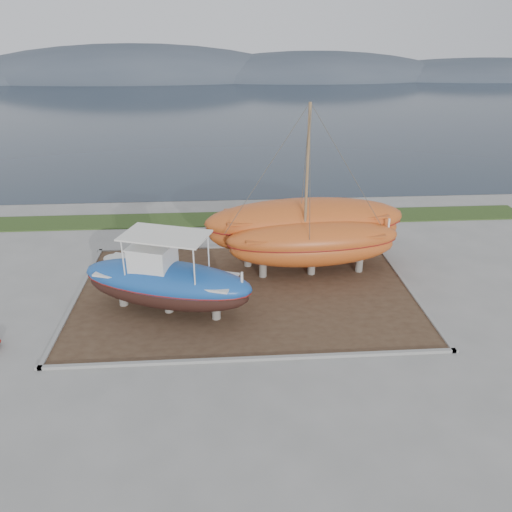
{
  "coord_description": "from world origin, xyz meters",
  "views": [
    {
      "loc": [
        -1.06,
        -20.0,
        13.4
      ],
      "look_at": [
        0.59,
        4.0,
        2.22
      ],
      "focal_mm": 35.0,
      "sensor_mm": 36.0,
      "label": 1
    }
  ],
  "objects_px": {
    "blue_caique": "(166,274)",
    "orange_sailboat": "(315,194)",
    "white_dinghy": "(135,267)",
    "orange_bare_hull": "(305,233)"
  },
  "relations": [
    {
      "from": "white_dinghy",
      "to": "orange_sailboat",
      "type": "distance_m",
      "value": 11.1
    },
    {
      "from": "blue_caique",
      "to": "orange_bare_hull",
      "type": "bearing_deg",
      "value": 53.23
    },
    {
      "from": "orange_sailboat",
      "to": "orange_bare_hull",
      "type": "relative_size",
      "value": 0.83
    },
    {
      "from": "white_dinghy",
      "to": "orange_bare_hull",
      "type": "distance_m",
      "value": 10.19
    },
    {
      "from": "blue_caique",
      "to": "orange_sailboat",
      "type": "xyz_separation_m",
      "value": [
        7.99,
        3.73,
        2.76
      ]
    },
    {
      "from": "white_dinghy",
      "to": "orange_sailboat",
      "type": "height_order",
      "value": "orange_sailboat"
    },
    {
      "from": "white_dinghy",
      "to": "blue_caique",
      "type": "bearing_deg",
      "value": -37.44
    },
    {
      "from": "orange_bare_hull",
      "to": "orange_sailboat",
      "type": "bearing_deg",
      "value": -86.1
    },
    {
      "from": "white_dinghy",
      "to": "orange_bare_hull",
      "type": "height_order",
      "value": "orange_bare_hull"
    },
    {
      "from": "orange_sailboat",
      "to": "orange_bare_hull",
      "type": "xyz_separation_m",
      "value": [
        -0.21,
        1.57,
        -2.92
      ]
    }
  ]
}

